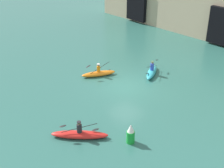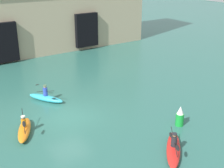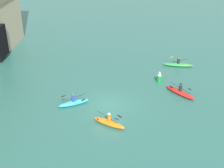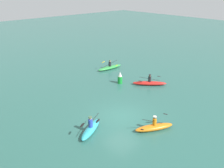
% 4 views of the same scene
% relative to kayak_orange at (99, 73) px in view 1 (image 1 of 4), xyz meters
% --- Properties ---
extents(ground_plane, '(120.00, 120.00, 0.00)m').
position_rel_kayak_orange_xyz_m(ground_plane, '(2.95, 0.34, -0.24)').
color(ground_plane, '#2D665B').
extents(kayak_orange, '(1.85, 2.89, 1.17)m').
position_rel_kayak_orange_xyz_m(kayak_orange, '(0.00, 0.00, 0.00)').
color(kayak_orange, orange).
rests_on(kayak_orange, ground).
extents(kayak_red, '(2.95, 2.92, 1.14)m').
position_rel_kayak_orange_xyz_m(kayak_red, '(5.67, -6.35, -0.01)').
color(kayak_red, red).
rests_on(kayak_red, ground).
extents(kayak_cyan, '(1.97, 2.82, 1.21)m').
position_rel_kayak_orange_xyz_m(kayak_cyan, '(2.85, 3.50, 0.02)').
color(kayak_cyan, '#33B2C6').
rests_on(kayak_cyan, ground).
extents(marker_buoy, '(0.49, 0.49, 1.26)m').
position_rel_kayak_orange_xyz_m(marker_buoy, '(8.07, -4.46, 0.34)').
color(marker_buoy, green).
rests_on(marker_buoy, ground).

